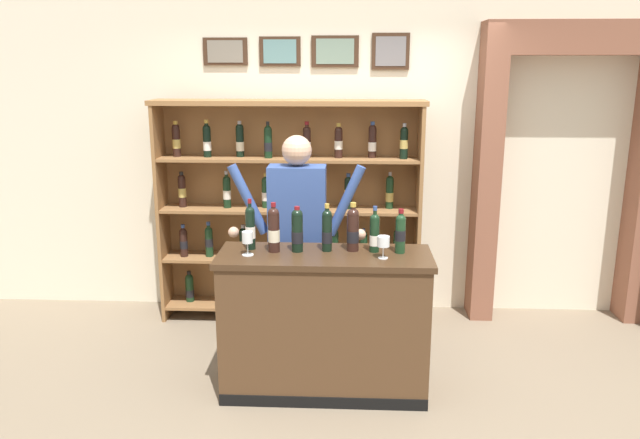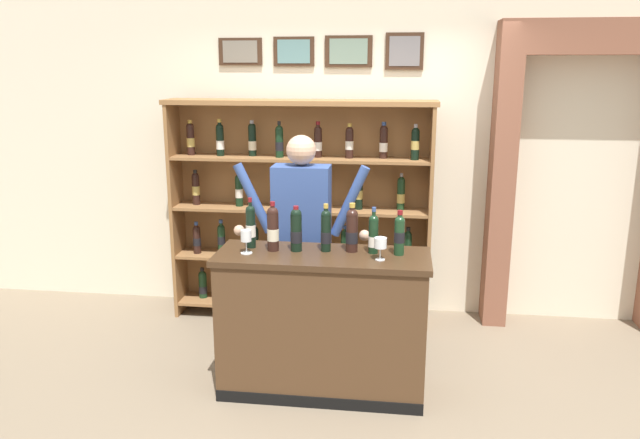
{
  "view_description": "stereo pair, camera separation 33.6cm",
  "coord_description": "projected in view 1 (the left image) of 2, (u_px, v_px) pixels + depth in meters",
  "views": [
    {
      "loc": [
        0.05,
        -3.88,
        2.18
      ],
      "look_at": [
        -0.15,
        0.15,
        1.17
      ],
      "focal_mm": 34.91,
      "sensor_mm": 36.0,
      "label": 1
    },
    {
      "loc": [
        0.39,
        -3.85,
        2.18
      ],
      "look_at": [
        -0.15,
        0.15,
        1.17
      ],
      "focal_mm": 34.91,
      "sensor_mm": 36.0,
      "label": 2
    }
  ],
  "objects": [
    {
      "name": "wine_glass_left",
      "position": [
        247.0,
        239.0,
        4.01
      ],
      "size": [
        0.08,
        0.08,
        0.16
      ],
      "color": "silver",
      "rests_on": "tasting_counter"
    },
    {
      "name": "tasting_bottle_brunello",
      "position": [
        353.0,
        229.0,
        4.1
      ],
      "size": [
        0.08,
        0.08,
        0.33
      ],
      "color": "black",
      "rests_on": "tasting_counter"
    },
    {
      "name": "wine_glass_center",
      "position": [
        383.0,
        242.0,
        3.95
      ],
      "size": [
        0.08,
        0.08,
        0.15
      ],
      "color": "silver",
      "rests_on": "tasting_counter"
    },
    {
      "name": "tasting_counter",
      "position": [
        324.0,
        323.0,
        4.18
      ],
      "size": [
        1.41,
        0.52,
        0.98
      ],
      "color": "#4C331E",
      "rests_on": "ground"
    },
    {
      "name": "ground_plane",
      "position": [
        340.0,
        390.0,
        4.3
      ],
      "size": [
        14.0,
        14.0,
        0.02
      ],
      "primitive_type": "cube",
      "color": "#7A6B56"
    },
    {
      "name": "back_wall",
      "position": [
        345.0,
        111.0,
        5.44
      ],
      "size": [
        12.0,
        0.19,
        3.57
      ],
      "color": "beige",
      "rests_on": "ground"
    },
    {
      "name": "tasting_bottle_rosso",
      "position": [
        375.0,
        233.0,
        4.08
      ],
      "size": [
        0.07,
        0.07,
        0.31
      ],
      "color": "black",
      "rests_on": "tasting_counter"
    },
    {
      "name": "tasting_bottle_riserva",
      "position": [
        274.0,
        229.0,
        4.08
      ],
      "size": [
        0.08,
        0.08,
        0.33
      ],
      "color": "black",
      "rests_on": "tasting_counter"
    },
    {
      "name": "archway_doorway",
      "position": [
        563.0,
        158.0,
        5.31
      ],
      "size": [
        1.51,
        0.45,
        2.52
      ],
      "color": "brown",
      "rests_on": "ground"
    },
    {
      "name": "tasting_bottle_chianti",
      "position": [
        327.0,
        230.0,
        4.1
      ],
      "size": [
        0.07,
        0.07,
        0.32
      ],
      "color": "black",
      "rests_on": "tasting_counter"
    },
    {
      "name": "tasting_bottle_prosecco",
      "position": [
        250.0,
        227.0,
        4.14
      ],
      "size": [
        0.07,
        0.07,
        0.34
      ],
      "color": "black",
      "rests_on": "tasting_counter"
    },
    {
      "name": "tasting_bottle_grappa",
      "position": [
        297.0,
        230.0,
        4.09
      ],
      "size": [
        0.08,
        0.08,
        0.31
      ],
      "color": "black",
      "rests_on": "tasting_counter"
    },
    {
      "name": "wine_shelf",
      "position": [
        289.0,
        205.0,
        5.3
      ],
      "size": [
        2.26,
        0.34,
        1.9
      ],
      "color": "olive",
      "rests_on": "ground"
    },
    {
      "name": "shopkeeper",
      "position": [
        297.0,
        224.0,
        4.56
      ],
      "size": [
        1.02,
        0.22,
        1.69
      ],
      "color": "#2D3347",
      "rests_on": "ground"
    },
    {
      "name": "tasting_bottle_vin_santo",
      "position": [
        400.0,
        232.0,
        4.06
      ],
      "size": [
        0.07,
        0.07,
        0.3
      ],
      "color": "#19381E",
      "rests_on": "tasting_counter"
    }
  ]
}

